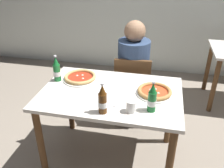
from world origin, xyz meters
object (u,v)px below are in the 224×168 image
object	(u,v)px
beer_bottle_center	(152,99)
napkin_with_cutlery	(111,100)
pizza_marinara_far	(80,77)
chair_behind_table	(132,87)
diner_seated	(133,76)
paper_cup	(131,106)
beer_bottle_left	(103,100)
pizza_margherita_near	(155,92)
dining_table_main	(111,103)
beer_bottle_right	(57,70)

from	to	relation	value
beer_bottle_center	napkin_with_cutlery	size ratio (longest dim) A/B	1.19
pizza_marinara_far	chair_behind_table	bearing A→B (deg)	45.27
diner_seated	paper_cup	bearing A→B (deg)	-83.26
beer_bottle_left	pizza_marinara_far	bearing A→B (deg)	125.76
chair_behind_table	paper_cup	world-z (taller)	chair_behind_table
napkin_with_cutlery	pizza_marinara_far	bearing A→B (deg)	140.63
diner_seated	chair_behind_table	bearing A→B (deg)	-84.21
beer_bottle_left	paper_cup	size ratio (longest dim) A/B	2.60
pizza_margherita_near	paper_cup	size ratio (longest dim) A/B	3.28
dining_table_main	pizza_margherita_near	world-z (taller)	pizza_margherita_near
beer_bottle_left	beer_bottle_center	bearing A→B (deg)	16.03
beer_bottle_left	beer_bottle_center	size ratio (longest dim) A/B	1.00
pizza_margherita_near	napkin_with_cutlery	bearing A→B (deg)	-152.24
chair_behind_table	napkin_with_cutlery	world-z (taller)	chair_behind_table
pizza_marinara_far	diner_seated	bearing A→B (deg)	48.66
diner_seated	dining_table_main	bearing A→B (deg)	-98.97
dining_table_main	diner_seated	distance (m)	0.67
dining_table_main	beer_bottle_right	xyz separation A→B (m)	(-0.53, 0.10, 0.22)
pizza_marinara_far	napkin_with_cutlery	bearing A→B (deg)	-39.37
pizza_marinara_far	dining_table_main	bearing A→B (deg)	-26.51
pizza_margherita_near	pizza_marinara_far	world-z (taller)	same
beer_bottle_left	pizza_margherita_near	bearing A→B (deg)	44.51
chair_behind_table	beer_bottle_center	bearing A→B (deg)	102.87
beer_bottle_left	beer_bottle_right	distance (m)	0.67
beer_bottle_right	chair_behind_table	bearing A→B (deg)	38.55
chair_behind_table	beer_bottle_right	world-z (taller)	beer_bottle_right
dining_table_main	paper_cup	size ratio (longest dim) A/B	12.63
pizza_marinara_far	napkin_with_cutlery	world-z (taller)	pizza_marinara_far
pizza_margherita_near	beer_bottle_center	bearing A→B (deg)	-92.01
diner_seated	beer_bottle_left	bearing A→B (deg)	-95.66
pizza_margherita_near	paper_cup	bearing A→B (deg)	-117.36
dining_table_main	pizza_marinara_far	distance (m)	0.39
beer_bottle_center	beer_bottle_right	distance (m)	0.94
dining_table_main	pizza_marinara_far	size ratio (longest dim) A/B	3.70
diner_seated	napkin_with_cutlery	bearing A→B (deg)	-95.38
diner_seated	pizza_marinara_far	world-z (taller)	diner_seated
dining_table_main	napkin_with_cutlery	distance (m)	0.18
beer_bottle_left	beer_bottle_center	world-z (taller)	same
chair_behind_table	pizza_marinara_far	world-z (taller)	chair_behind_table
pizza_marinara_far	beer_bottle_left	size ratio (longest dim) A/B	1.31
dining_table_main	paper_cup	xyz separation A→B (m)	(0.21, -0.25, 0.16)
pizza_margherita_near	napkin_with_cutlery	xyz separation A→B (m)	(-0.34, -0.18, -0.02)
paper_cup	diner_seated	bearing A→B (deg)	96.74
diner_seated	pizza_margherita_near	world-z (taller)	diner_seated
pizza_margherita_near	paper_cup	xyz separation A→B (m)	(-0.16, -0.30, 0.03)
pizza_margherita_near	beer_bottle_right	size ratio (longest dim) A/B	1.26
diner_seated	pizza_marinara_far	xyz separation A→B (m)	(-0.44, -0.49, 0.19)
paper_cup	beer_bottle_left	bearing A→B (deg)	-165.50
dining_table_main	napkin_with_cutlery	bearing A→B (deg)	-77.22
chair_behind_table	beer_bottle_right	size ratio (longest dim) A/B	3.44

